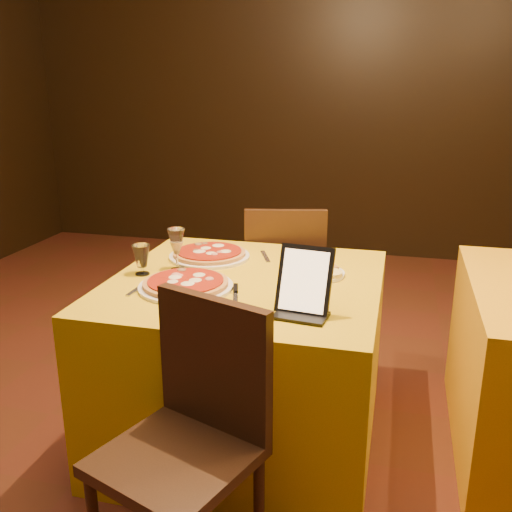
% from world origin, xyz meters
% --- Properties ---
extents(wall_back, '(6.00, 0.01, 2.80)m').
position_xyz_m(wall_back, '(0.00, 3.50, 1.40)').
color(wall_back, black).
rests_on(wall_back, floor).
extents(main_table, '(1.10, 1.10, 0.75)m').
position_xyz_m(main_table, '(-0.16, 0.51, 0.38)').
color(main_table, gold).
rests_on(main_table, floor).
extents(chair_main_near, '(0.51, 0.51, 0.91)m').
position_xyz_m(chair_main_near, '(-0.16, -0.29, 0.46)').
color(chair_main_near, '#30240F').
rests_on(chair_main_near, floor).
extents(chair_main_far, '(0.51, 0.51, 0.91)m').
position_xyz_m(chair_main_far, '(-0.16, 1.32, 0.46)').
color(chair_main_far, black).
rests_on(chair_main_far, floor).
extents(pizza_near, '(0.38, 0.38, 0.03)m').
position_xyz_m(pizza_near, '(-0.36, 0.34, 0.77)').
color(pizza_near, white).
rests_on(pizza_near, main_table).
extents(pizza_far, '(0.37, 0.37, 0.03)m').
position_xyz_m(pizza_far, '(-0.40, 0.75, 0.77)').
color(pizza_far, white).
rests_on(pizza_far, main_table).
extents(cutlet_dish, '(0.23, 0.23, 0.03)m').
position_xyz_m(cutlet_dish, '(0.11, 0.63, 0.76)').
color(cutlet_dish, white).
rests_on(cutlet_dish, main_table).
extents(wine_glass, '(0.09, 0.09, 0.19)m').
position_xyz_m(wine_glass, '(-0.48, 0.54, 0.84)').
color(wine_glass, '#D3C278').
rests_on(wine_glass, main_table).
extents(water_glass, '(0.08, 0.08, 0.13)m').
position_xyz_m(water_glass, '(-0.60, 0.45, 0.81)').
color(water_glass, silver).
rests_on(water_glass, main_table).
extents(tablet, '(0.20, 0.12, 0.23)m').
position_xyz_m(tablet, '(0.13, 0.22, 0.87)').
color(tablet, black).
rests_on(tablet, main_table).
extents(knife, '(0.08, 0.21, 0.01)m').
position_xyz_m(knife, '(-0.14, 0.29, 0.75)').
color(knife, '#B8B9BF').
rests_on(knife, main_table).
extents(fork_near, '(0.02, 0.16, 0.01)m').
position_xyz_m(fork_near, '(-0.54, 0.28, 0.75)').
color(fork_near, '#A5A5AB').
rests_on(fork_near, main_table).
extents(fork_far, '(0.09, 0.17, 0.01)m').
position_xyz_m(fork_far, '(-0.15, 0.82, 0.75)').
color(fork_far, silver).
rests_on(fork_far, main_table).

